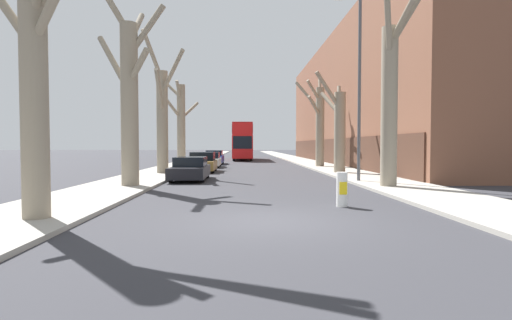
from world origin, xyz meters
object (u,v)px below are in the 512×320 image
Objects in this scene: street_tree_left_0 at (38,55)px; lamp_post at (358,80)px; street_tree_left_2 at (162,116)px; parked_car_3 at (214,158)px; street_tree_left_1 at (129,94)px; double_decker_bus at (242,140)px; parked_car_0 at (190,169)px; street_tree_right_1 at (339,128)px; street_tree_right_0 at (391,97)px; street_tree_left_3 at (181,123)px; street_tree_right_2 at (319,122)px; parked_car_1 at (203,163)px; parked_car_2 at (210,160)px; traffic_bollard at (342,189)px.

street_tree_left_0 is 14.60m from lamp_post.
street_tree_left_2 is 1.95× the size of parked_car_3.
street_tree_left_1 is at bearing -89.15° from street_tree_left_2.
double_decker_bus reaches higher than parked_car_0.
double_decker_bus reaches higher than parked_car_3.
lamp_post reaches higher than parked_car_0.
street_tree_right_1 is (11.19, 16.23, -1.00)m from street_tree_left_0.
parked_car_3 is (2.05, 30.17, -3.38)m from street_tree_left_0.
parked_car_0 is at bearing 153.47° from street_tree_right_0.
street_tree_left_1 is 15.95m from street_tree_left_3.
street_tree_right_2 is 0.87× the size of lamp_post.
parked_car_3 is (-9.30, 6.30, -3.15)m from street_tree_right_2.
double_decker_bus is 11.93m from parked_car_3.
double_decker_bus is (5.08, 25.84, -1.18)m from street_tree_left_2.
street_tree_left_1 reaches higher than parked_car_1.
street_tree_left_0 is at bearing -89.23° from street_tree_left_2.
street_tree_left_0 is at bearing -124.59° from street_tree_right_1.
street_tree_right_2 is at bearing -0.49° from street_tree_left_3.
parked_car_1 is 1.01× the size of parked_car_2.
street_tree_left_0 is 0.86× the size of lamp_post.
parked_car_3 reaches higher than parked_car_0.
street_tree_right_0 is 16.62m from street_tree_right_2.
parked_car_1 is 0.89× the size of parked_car_3.
parked_car_0 is 11.19m from traffic_bollard.
parked_car_3 is (-9.20, 22.92, -3.29)m from street_tree_right_0.
street_tree_right_0 is (11.35, -0.77, -0.21)m from street_tree_left_1.
parked_car_0 reaches higher than traffic_bollard.
street_tree_right_2 reaches higher than parked_car_3.
street_tree_right_0 is 1.33× the size of street_tree_right_1.
parked_car_3 is 4.30× the size of traffic_bollard.
double_decker_bus is 2.58× the size of parked_car_3.
street_tree_right_2 is at bearing 35.04° from street_tree_left_2.
parked_car_0 is (2.05, 11.84, -3.44)m from street_tree_left_0.
street_tree_left_0 is at bearing -136.78° from lamp_post.
street_tree_left_3 is at bearing 124.67° from street_tree_right_0.
street_tree_right_0 is 3.04m from lamp_post.
parked_car_1 is at bearing 78.37° from street_tree_left_1.
street_tree_left_0 is 1.95× the size of parked_car_1.
street_tree_right_1 is 26.14m from double_decker_bus.
double_decker_bus reaches higher than traffic_bollard.
street_tree_right_2 is 1.98× the size of parked_car_1.
street_tree_left_1 reaches higher than street_tree_right_1.
street_tree_left_1 is at bearing 144.63° from traffic_bollard.
double_decker_bus reaches higher than parked_car_2.
street_tree_right_2 reaches higher than street_tree_left_3.
parked_car_1 is at bearing -90.00° from parked_car_3.
street_tree_left_1 reaches higher than traffic_bollard.
parked_car_0 is (-9.14, -4.39, -2.44)m from street_tree_right_1.
street_tree_right_1 is 12.65m from parked_car_2.
street_tree_right_2 reaches higher than traffic_bollard.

